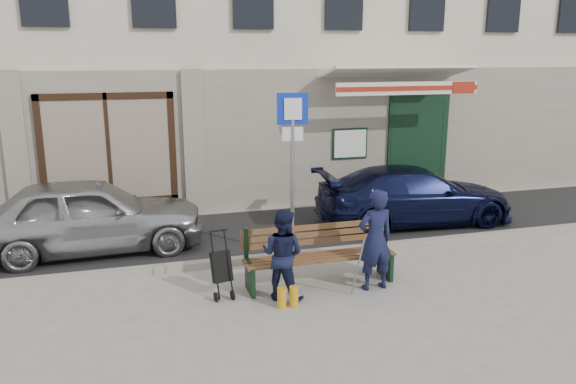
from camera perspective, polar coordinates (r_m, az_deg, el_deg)
name	(u,v)px	position (r m, az deg, el deg)	size (l,w,h in m)	color
ground	(327,291)	(8.74, 4.02, -10.04)	(80.00, 80.00, 0.00)	#9E9991
asphalt_lane	(276,231)	(11.50, -1.24, -4.00)	(60.00, 3.20, 0.01)	#282828
curb	(299,255)	(10.03, 1.10, -6.40)	(60.00, 0.18, 0.12)	#9E9384
car_silver	(89,215)	(10.78, -19.54, -2.24)	(1.64, 4.07, 1.39)	#A6A6AA
car_navy	(414,195)	(12.23, 12.71, -0.31)	(1.71, 4.21, 1.22)	black
parking_sign	(293,148)	(9.69, 0.46, 4.54)	(0.54, 0.11, 2.90)	gray
bench	(317,257)	(8.82, 2.95, -6.57)	(2.40, 1.17, 0.98)	brown
man	(375,240)	(8.64, 8.85, -4.82)	(0.58, 0.38, 1.58)	#141837
woman	(282,254)	(8.25, -0.57, -6.37)	(0.66, 0.52, 1.37)	#121633
stroller	(222,268)	(8.47, -6.77, -7.67)	(0.33, 0.44, 0.99)	black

